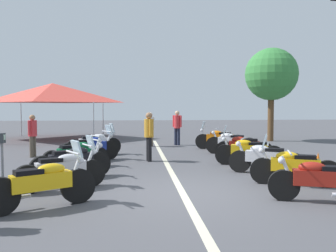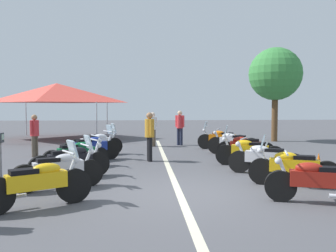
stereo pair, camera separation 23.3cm
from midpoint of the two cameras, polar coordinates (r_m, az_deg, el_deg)
name	(u,v)px [view 2 (the right image)]	position (r m, az deg, el deg)	size (l,w,h in m)	color
ground_plane	(179,193)	(7.74, 2.70, -10.84)	(80.00, 80.00, 0.00)	#4C4C51
lane_centre_stripe	(168,167)	(10.89, 0.69, -6.71)	(16.75, 0.16, 0.01)	beige
motorcycle_left_row_0	(38,183)	(6.92, -19.36, -8.66)	(1.19, 1.85, 1.23)	black
motorcycle_left_row_1	(60,169)	(8.32, -16.35, -6.71)	(1.09, 1.90, 1.20)	black
motorcycle_left_row_2	(71,161)	(9.47, -14.77, -5.49)	(1.12, 1.95, 1.01)	black
motorcycle_left_row_3	(77,154)	(10.99, -13.96, -4.37)	(1.17, 1.84, 0.98)	black
motorcycle_left_row_4	(91,147)	(12.27, -11.86, -3.40)	(1.35, 1.93, 1.23)	black
motorcycle_left_row_5	(96,143)	(13.75, -11.05, -2.72)	(0.99, 2.01, 1.22)	black
motorcycle_right_row_0	(318,181)	(7.46, 23.94, -8.11)	(0.93, 1.96, 0.99)	black
motorcycle_right_row_1	(292,167)	(8.83, 20.22, -6.20)	(1.00, 1.98, 1.21)	black
motorcycle_right_row_2	(265,158)	(10.08, 16.11, -5.05)	(1.14, 1.90, 0.99)	black
motorcycle_right_row_3	(249,151)	(11.42, 13.58, -4.01)	(0.94, 2.08, 1.01)	black
motorcycle_right_row_4	(245,146)	(12.71, 12.81, -3.25)	(0.90, 1.97, 1.21)	black
motorcycle_right_row_5	(233,143)	(13.94, 10.96, -2.66)	(1.03, 1.91, 1.02)	black
motorcycle_right_row_6	(222,139)	(15.43, 9.11, -2.05)	(1.02, 2.06, 1.22)	black
parking_meter	(0,150)	(8.64, -24.85, -3.61)	(0.18, 0.13, 1.29)	slate
traffic_cone_1	(318,165)	(10.52, 23.79, -5.74)	(0.36, 0.36, 0.61)	orange
bystander_1	(180,125)	(16.96, 2.32, 0.16)	(0.39, 0.41, 1.67)	#1E2338
bystander_2	(150,133)	(11.99, -2.45, -1.10)	(0.52, 0.32, 1.67)	black
bystander_3	(153,127)	(16.44, -2.07, -0.10)	(0.40, 0.40, 1.60)	brown
bystander_4	(35,132)	(13.94, -20.36, -0.96)	(0.52, 0.32, 1.57)	brown
roadside_tree_0	(275,74)	(19.81, 17.33, 7.98)	(2.80, 2.80, 5.00)	brown
event_tent	(57,93)	(21.18, -17.29, 5.15)	(5.75, 5.75, 3.20)	#E54C3F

